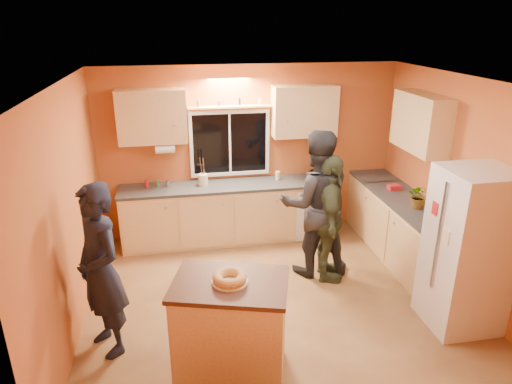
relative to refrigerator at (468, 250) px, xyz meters
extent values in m
plane|color=brown|center=(-1.89, 0.80, -0.90)|extent=(4.50, 4.50, 0.00)
cube|color=#BC5530|center=(-1.89, 2.80, 0.40)|extent=(4.50, 0.04, 2.60)
cube|color=#BC5530|center=(-1.89, -1.20, 0.40)|extent=(4.50, 0.04, 2.60)
cube|color=#BC5530|center=(-4.14, 0.80, 0.40)|extent=(0.04, 4.00, 2.60)
cube|color=#BC5530|center=(0.36, 0.80, 0.40)|extent=(0.04, 4.00, 2.60)
cube|color=white|center=(-1.89, 0.80, 1.70)|extent=(4.50, 4.00, 0.02)
cube|color=black|center=(-2.19, 2.79, 0.55)|extent=(1.10, 0.02, 0.90)
cube|color=white|center=(-2.19, 2.77, 0.55)|extent=(1.20, 0.04, 1.00)
cube|color=tan|center=(-3.29, 2.64, 1.02)|extent=(0.95, 0.33, 0.75)
cube|color=tan|center=(-1.09, 2.64, 1.02)|extent=(0.95, 0.33, 0.75)
cube|color=tan|center=(0.19, 1.60, 1.02)|extent=(0.33, 1.00, 0.75)
cylinder|color=silver|center=(-3.14, 2.52, 0.58)|extent=(0.27, 0.12, 0.12)
cube|color=tan|center=(-2.24, 2.50, -0.47)|extent=(3.20, 0.60, 0.86)
cube|color=#282B2D|center=(-2.24, 2.50, -0.02)|extent=(3.24, 0.62, 0.04)
cube|color=tan|center=(0.06, 2.50, -0.47)|extent=(0.60, 0.60, 0.86)
cube|color=#282B2D|center=(0.06, 2.50, -0.02)|extent=(0.62, 0.62, 0.04)
cube|color=tan|center=(0.06, 1.30, -0.47)|extent=(0.60, 1.80, 0.86)
cube|color=#282B2D|center=(0.06, 1.30, -0.02)|extent=(0.62, 1.84, 0.04)
cube|color=silver|center=(0.00, 0.00, 0.00)|extent=(0.72, 0.70, 1.80)
cube|color=tan|center=(-2.59, -0.32, -0.42)|extent=(1.14, 0.91, 0.97)
cube|color=#331C11|center=(-2.59, -0.32, 0.08)|extent=(1.19, 0.97, 0.04)
torus|color=tan|center=(-2.59, -0.32, 0.15)|extent=(0.31, 0.31, 0.09)
imported|color=black|center=(-3.79, 0.26, 0.00)|extent=(0.72, 0.79, 1.80)
imported|color=black|center=(-1.27, 1.37, 0.07)|extent=(1.00, 0.81, 1.94)
imported|color=#2E3522|center=(-1.15, 1.16, -0.06)|extent=(0.61, 1.05, 1.67)
imported|color=#331C11|center=(-0.81, 2.49, 0.05)|extent=(0.54, 0.54, 0.10)
cylinder|color=beige|center=(-2.63, 2.53, 0.09)|extent=(0.14, 0.14, 0.17)
imported|color=gray|center=(0.06, 1.17, 0.16)|extent=(0.37, 0.34, 0.33)
cube|color=#B31B24|center=(0.06, 1.86, 0.04)|extent=(0.16, 0.12, 0.07)
camera|label=1|loc=(-2.99, -3.83, 2.31)|focal=32.00mm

